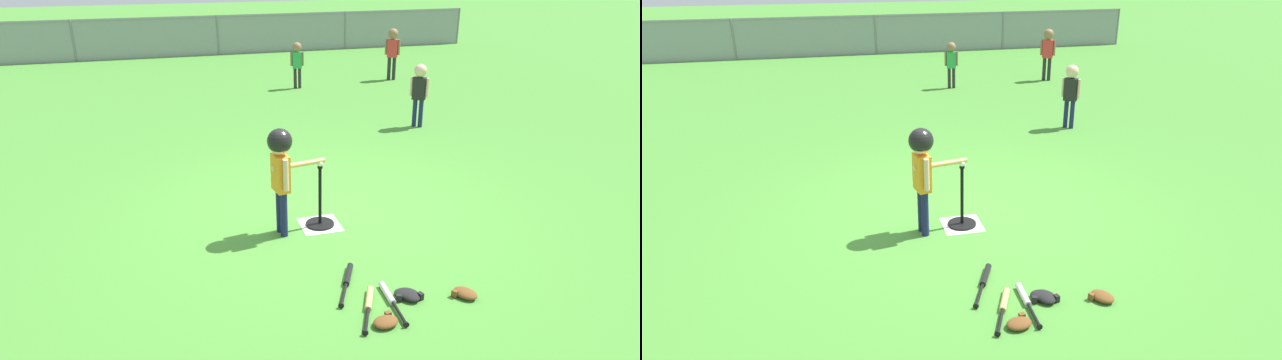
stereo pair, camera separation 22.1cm
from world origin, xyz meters
TOP-DOWN VIEW (x-y plane):
  - ground_plane at (0.00, 0.00)m, footprint 60.00×60.00m
  - home_plate at (-0.17, -0.33)m, footprint 0.44×0.44m
  - batting_tee at (-0.17, -0.33)m, footprint 0.32×0.32m
  - baseball_on_tee at (-0.17, -0.33)m, footprint 0.07×0.07m
  - batter_child at (-0.61, -0.41)m, footprint 0.64×0.34m
  - fielder_near_left at (1.21, 6.27)m, footprint 0.30×0.20m
  - fielder_deep_left at (3.61, 6.51)m, footprint 0.32×0.24m
  - fielder_deep_center at (2.52, 2.80)m, footprint 0.26×0.24m
  - spare_bat_silver at (0.02, -1.89)m, footprint 0.08×0.62m
  - spare_bat_wood at (-0.19, -1.92)m, footprint 0.32×0.60m
  - spare_bat_black at (-0.24, -1.50)m, footprint 0.34×0.63m
  - glove_by_plate at (0.69, -2.03)m, footprint 0.25×0.27m
  - glove_near_bats at (0.20, -1.91)m, footprint 0.22×0.25m
  - glove_tossed_aside at (0.18, -1.89)m, footprint 0.27×0.23m
  - glove_outfield_drop at (-0.15, -2.21)m, footprint 0.24×0.20m
  - outfield_fence at (0.00, 11.18)m, footprint 16.06×0.06m

SIDE VIEW (x-z plane):
  - ground_plane at x=0.00m, z-range 0.00..0.00m
  - home_plate at x=-0.17m, z-range 0.00..0.01m
  - spare_bat_silver at x=0.02m, z-range 0.00..0.06m
  - spare_bat_black at x=-0.24m, z-range 0.00..0.06m
  - spare_bat_wood at x=-0.19m, z-range 0.00..0.06m
  - glove_by_plate at x=0.69m, z-range 0.00..0.07m
  - glove_near_bats at x=0.20m, z-range 0.00..0.07m
  - glove_tossed_aside at x=0.18m, z-range 0.00..0.07m
  - glove_outfield_drop at x=-0.15m, z-range 0.00..0.07m
  - batting_tee at x=-0.17m, z-range -0.24..0.47m
  - outfield_fence at x=0.00m, z-range 0.04..1.19m
  - fielder_near_left at x=1.21m, z-range 0.15..1.17m
  - fielder_deep_center at x=2.52m, z-range 0.16..1.26m
  - baseball_on_tee at x=-0.17m, z-range 0.71..0.78m
  - fielder_deep_left at x=3.61m, z-range 0.17..1.38m
  - batter_child at x=-0.61m, z-range 0.25..1.45m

